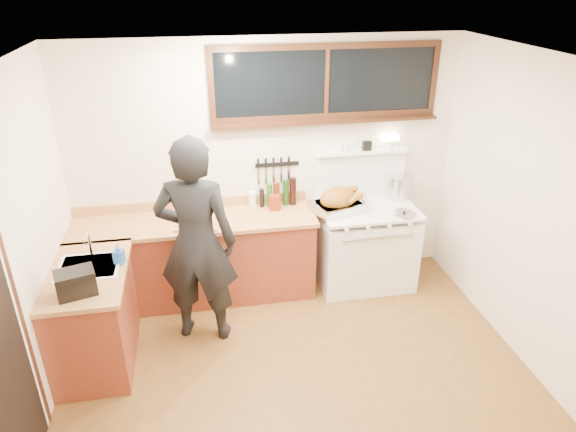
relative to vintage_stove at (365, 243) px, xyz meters
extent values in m
cube|color=brown|center=(-1.00, -1.41, -0.48)|extent=(4.00, 3.50, 0.02)
cube|color=silver|center=(-1.00, 0.36, 0.83)|extent=(4.00, 0.05, 2.60)
cube|color=silver|center=(-3.03, -1.41, 0.83)|extent=(0.05, 3.50, 2.60)
cube|color=silver|center=(1.02, -1.41, 0.83)|extent=(0.05, 3.50, 2.60)
cube|color=white|center=(-1.00, -1.41, 2.16)|extent=(4.00, 3.50, 0.05)
cube|color=maroon|center=(-1.80, 0.04, -0.04)|extent=(2.40, 0.60, 0.86)
cube|color=#B88049|center=(-1.80, 0.03, 0.41)|extent=(2.44, 0.64, 0.04)
cube|color=#B88049|center=(-1.80, 0.32, 0.48)|extent=(2.40, 0.03, 0.10)
sphere|color=#B78C38|center=(-2.80, -0.24, 0.23)|extent=(0.03, 0.03, 0.03)
sphere|color=#B78C38|center=(-2.30, -0.24, 0.23)|extent=(0.03, 0.03, 0.03)
sphere|color=#B78C38|center=(-1.80, -0.24, 0.23)|extent=(0.03, 0.03, 0.03)
sphere|color=#B78C38|center=(-1.30, -0.24, 0.23)|extent=(0.03, 0.03, 0.03)
sphere|color=#B78C38|center=(-0.85, -0.24, 0.23)|extent=(0.03, 0.03, 0.03)
cube|color=maroon|center=(-2.70, -0.79, -0.04)|extent=(0.60, 1.05, 0.86)
cube|color=#B88049|center=(-2.69, -0.79, 0.41)|extent=(0.64, 1.09, 0.04)
cube|color=white|center=(-2.68, -0.71, 0.37)|extent=(0.45, 0.40, 0.14)
cube|color=white|center=(-2.68, -0.71, 0.44)|extent=(0.50, 0.45, 0.01)
cylinder|color=silver|center=(-2.68, -0.53, 0.55)|extent=(0.02, 0.02, 0.24)
cylinder|color=silver|center=(-2.68, -0.61, 0.66)|extent=(0.02, 0.18, 0.02)
cube|color=white|center=(0.00, -0.01, -0.06)|extent=(1.00, 0.70, 0.82)
cube|color=white|center=(0.00, -0.01, 0.42)|extent=(1.02, 0.72, 0.03)
cube|color=white|center=(0.00, -0.35, 0.05)|extent=(0.88, 0.02, 0.46)
cylinder|color=silver|center=(0.00, -0.38, 0.27)|extent=(0.75, 0.02, 0.02)
cylinder|color=white|center=(-0.33, -0.37, 0.38)|extent=(0.04, 0.03, 0.04)
cylinder|color=white|center=(-0.11, -0.37, 0.38)|extent=(0.04, 0.03, 0.04)
cylinder|color=white|center=(0.11, -0.37, 0.38)|extent=(0.04, 0.03, 0.04)
cylinder|color=white|center=(0.33, -0.37, 0.38)|extent=(0.04, 0.03, 0.04)
cube|color=white|center=(0.00, 0.31, 0.68)|extent=(1.00, 0.05, 0.50)
cube|color=white|center=(0.00, 0.28, 0.95)|extent=(1.00, 0.12, 0.03)
cylinder|color=white|center=(0.30, 0.28, 1.01)|extent=(0.10, 0.10, 0.10)
cube|color=#FFE5B2|center=(0.30, 0.28, 1.09)|extent=(0.17, 0.09, 0.06)
cube|color=black|center=(0.05, 0.28, 1.01)|extent=(0.09, 0.05, 0.10)
cylinder|color=white|center=(-0.18, 0.28, 1.01)|extent=(0.04, 0.04, 0.09)
cylinder|color=white|center=(-0.24, 0.28, 1.01)|extent=(0.04, 0.04, 0.09)
cube|color=black|center=(-0.40, 0.32, 1.68)|extent=(2.20, 0.01, 0.62)
cube|color=black|center=(-0.40, 0.32, 2.02)|extent=(2.32, 0.04, 0.06)
cube|color=black|center=(-0.40, 0.32, 1.34)|extent=(2.32, 0.04, 0.06)
cube|color=black|center=(-1.53, 0.32, 1.68)|extent=(0.06, 0.04, 0.62)
cube|color=black|center=(0.73, 0.32, 1.68)|extent=(0.06, 0.04, 0.62)
cube|color=black|center=(-0.40, 0.32, 1.68)|extent=(0.04, 0.04, 0.62)
cube|color=black|center=(-0.40, 0.27, 1.30)|extent=(2.32, 0.13, 0.03)
cube|color=black|center=(-2.99, -1.48, 0.58)|extent=(0.01, 0.07, 2.10)
cube|color=black|center=(-0.90, 0.33, 0.85)|extent=(0.46, 0.02, 0.04)
cube|color=silver|center=(-1.10, 0.31, 0.74)|extent=(0.02, 0.00, 0.18)
cube|color=black|center=(-1.10, 0.31, 0.88)|extent=(0.02, 0.02, 0.10)
cube|color=silver|center=(-1.02, 0.31, 0.74)|extent=(0.02, 0.00, 0.18)
cube|color=black|center=(-1.02, 0.31, 0.88)|extent=(0.02, 0.02, 0.10)
cube|color=silver|center=(-0.94, 0.31, 0.74)|extent=(0.02, 0.00, 0.18)
cube|color=black|center=(-0.94, 0.31, 0.88)|extent=(0.02, 0.02, 0.10)
cube|color=silver|center=(-0.86, 0.31, 0.74)|extent=(0.03, 0.00, 0.18)
cube|color=black|center=(-0.86, 0.31, 0.88)|extent=(0.02, 0.02, 0.10)
cube|color=silver|center=(-0.78, 0.31, 0.74)|extent=(0.03, 0.00, 0.18)
cube|color=black|center=(-0.78, 0.31, 0.88)|extent=(0.02, 0.02, 0.10)
imported|color=black|center=(-1.78, -0.60, 0.51)|extent=(0.81, 0.63, 1.96)
imported|color=blue|center=(-2.43, -0.69, 0.52)|extent=(0.10, 0.10, 0.18)
cube|color=black|center=(-2.70, -1.11, 0.53)|extent=(0.33, 0.27, 0.20)
cube|color=#B88049|center=(-1.76, -0.08, 0.44)|extent=(0.46, 0.37, 0.02)
ellipsoid|color=brown|center=(-1.76, -0.08, 0.51)|extent=(0.25, 0.19, 0.13)
sphere|color=brown|center=(-1.66, -0.03, 0.53)|extent=(0.05, 0.05, 0.05)
sphere|color=brown|center=(-1.66, -0.13, 0.53)|extent=(0.05, 0.05, 0.05)
cube|color=silver|center=(-0.33, -0.03, 0.48)|extent=(0.58, 0.50, 0.10)
cube|color=#3F3F42|center=(-0.33, -0.03, 0.52)|extent=(0.51, 0.43, 0.03)
torus|color=silver|center=(-0.59, -0.03, 0.53)|extent=(0.04, 0.10, 0.10)
torus|color=silver|center=(-0.08, -0.03, 0.53)|extent=(0.04, 0.10, 0.10)
ellipsoid|color=brown|center=(-0.33, -0.03, 0.57)|extent=(0.45, 0.39, 0.24)
cylinder|color=brown|center=(-0.20, -0.12, 0.59)|extent=(0.15, 0.10, 0.11)
sphere|color=brown|center=(-0.13, -0.12, 0.63)|extent=(0.07, 0.07, 0.07)
cylinder|color=brown|center=(-0.20, 0.06, 0.59)|extent=(0.15, 0.10, 0.11)
sphere|color=brown|center=(-0.13, 0.06, 0.63)|extent=(0.07, 0.07, 0.07)
cylinder|color=silver|center=(0.40, 0.18, 0.56)|extent=(0.30, 0.30, 0.26)
cylinder|color=silver|center=(-0.05, 0.09, 0.49)|extent=(0.18, 0.18, 0.11)
cylinder|color=black|center=(-0.09, 0.20, 0.53)|extent=(0.06, 0.14, 0.02)
cylinder|color=silver|center=(0.31, -0.24, 0.44)|extent=(0.27, 0.27, 0.02)
sphere|color=black|center=(0.31, -0.24, 0.46)|extent=(0.03, 0.03, 0.03)
cube|color=maroon|center=(-0.96, 0.12, 0.51)|extent=(0.11, 0.09, 0.16)
cylinder|color=white|center=(-1.18, 0.27, 0.51)|extent=(0.09, 0.09, 0.16)
cylinder|color=black|center=(-1.08, 0.22, 0.53)|extent=(0.05, 0.05, 0.20)
cylinder|color=black|center=(-1.00, 0.22, 0.56)|extent=(0.06, 0.06, 0.25)
cylinder|color=black|center=(-0.93, 0.22, 0.56)|extent=(0.07, 0.07, 0.26)
cylinder|color=black|center=(-0.83, 0.22, 0.57)|extent=(0.06, 0.06, 0.28)
cylinder|color=black|center=(-0.75, 0.22, 0.58)|extent=(0.07, 0.07, 0.30)
camera|label=1|loc=(-1.71, -4.64, 2.69)|focal=32.00mm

